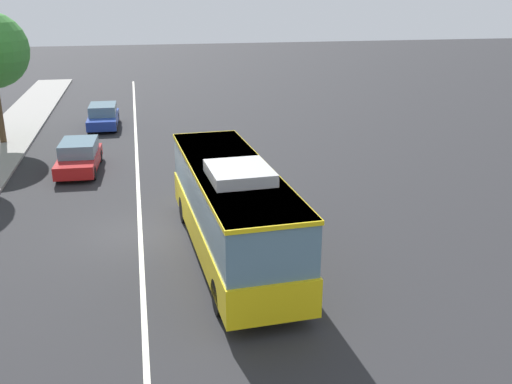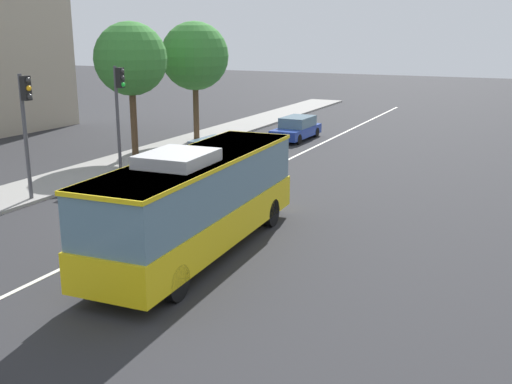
{
  "view_description": "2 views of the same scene",
  "coord_description": "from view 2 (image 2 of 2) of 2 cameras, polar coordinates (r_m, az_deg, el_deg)",
  "views": [
    {
      "loc": [
        -19.74,
        -0.21,
        8.34
      ],
      "look_at": [
        -2.74,
        -3.79,
        2.22
      ],
      "focal_mm": 39.94,
      "sensor_mm": 36.0,
      "label": 1
    },
    {
      "loc": [
        -18.32,
        -12.43,
        6.82
      ],
      "look_at": [
        -1.55,
        -4.42,
        1.88
      ],
      "focal_mm": 42.58,
      "sensor_mm": 36.0,
      "label": 2
    }
  ],
  "objects": [
    {
      "name": "transit_bus",
      "position": [
        18.91,
        -5.47,
        -0.54
      ],
      "size": [
        10.11,
        3.0,
        3.46
      ],
      "rotation": [
        0.0,
        0.0,
        0.05
      ],
      "color": "yellow",
      "rests_on": "ground_plane"
    },
    {
      "name": "street_tree_kerbside_left",
      "position": [
        38.56,
        -5.78,
        12.57
      ],
      "size": [
        4.2,
        4.2,
        7.43
      ],
      "color": "#4C3823",
      "rests_on": "ground_plane"
    },
    {
      "name": "lane_centre_line",
      "position": [
        23.16,
        -8.25,
        -2.37
      ],
      "size": [
        76.0,
        0.16,
        0.01
      ],
      "primitive_type": "cube",
      "color": "silver",
      "rests_on": "ground_plane"
    },
    {
      "name": "sidewalk_kerb",
      "position": [
        27.93,
        -21.27,
        -0.13
      ],
      "size": [
        80.0,
        3.24,
        0.14
      ],
      "primitive_type": "cube",
      "color": "gray",
      "rests_on": "ground_plane"
    },
    {
      "name": "sedan_blue",
      "position": [
        39.52,
        3.83,
        5.99
      ],
      "size": [
        4.54,
        1.9,
        1.46
      ],
      "rotation": [
        0.0,
        0.0,
        3.12
      ],
      "color": "#1E3899",
      "rests_on": "ground_plane"
    },
    {
      "name": "street_tree_kerbside_centre",
      "position": [
        33.92,
        -11.7,
        12.12
      ],
      "size": [
        3.93,
        3.93,
        7.35
      ],
      "color": "#4C3823",
      "rests_on": "ground_plane"
    },
    {
      "name": "sedan_red",
      "position": [
        31.29,
        -4.04,
        3.62
      ],
      "size": [
        4.58,
        2.02,
        1.46
      ],
      "rotation": [
        0.0,
        0.0,
        3.09
      ],
      "color": "#B21919",
      "rests_on": "ground_plane"
    },
    {
      "name": "traffic_light_mid_block",
      "position": [
        30.46,
        -12.73,
        8.39
      ],
      "size": [
        0.32,
        0.62,
        5.2
      ],
      "rotation": [
        0.0,
        0.0,
        -1.58
      ],
      "color": "#47474C",
      "rests_on": "ground_plane"
    },
    {
      "name": "ground_plane",
      "position": [
        23.16,
        -8.25,
        -2.39
      ],
      "size": [
        160.0,
        160.0,
        0.0
      ],
      "primitive_type": "plane",
      "color": "#28282B"
    },
    {
      "name": "traffic_light_near_corner",
      "position": [
        25.96,
        -20.78,
        6.73
      ],
      "size": [
        0.33,
        0.62,
        5.2
      ],
      "rotation": [
        0.0,
        0.0,
        -1.6
      ],
      "color": "#47474C",
      "rests_on": "ground_plane"
    }
  ]
}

